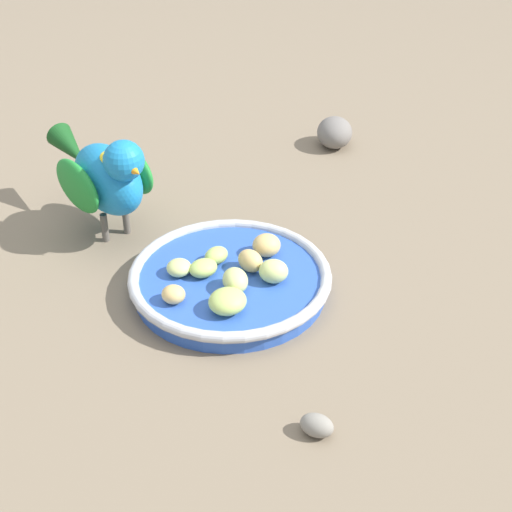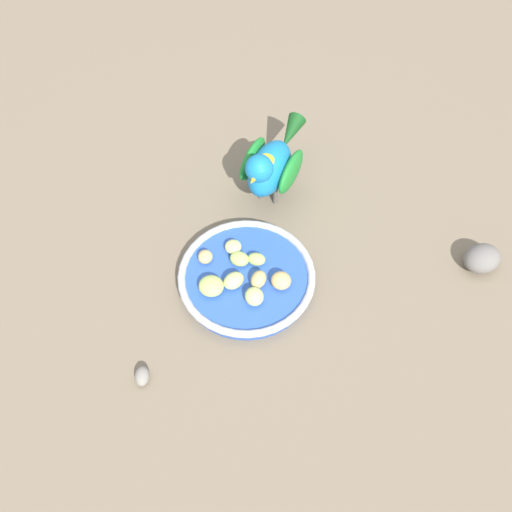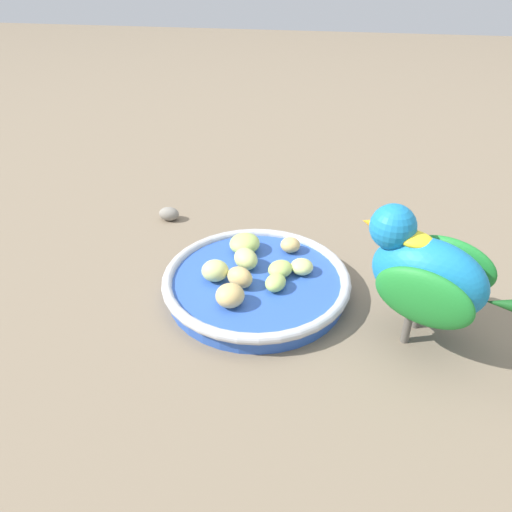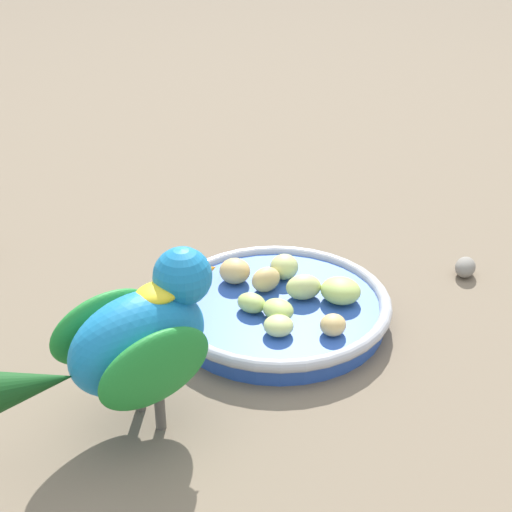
{
  "view_description": "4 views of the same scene",
  "coord_description": "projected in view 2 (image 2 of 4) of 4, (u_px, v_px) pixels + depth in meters",
  "views": [
    {
      "loc": [
        0.31,
        -0.58,
        0.5
      ],
      "look_at": [
        0.02,
        0.04,
        0.04
      ],
      "focal_mm": 54.86,
      "sensor_mm": 36.0,
      "label": 1
    },
    {
      "loc": [
        0.48,
        0.02,
        0.77
      ],
      "look_at": [
        -0.01,
        0.04,
        0.06
      ],
      "focal_mm": 39.72,
      "sensor_mm": 36.0,
      "label": 2
    },
    {
      "loc": [
        -0.08,
        0.47,
        0.35
      ],
      "look_at": [
        0.0,
        0.0,
        0.04
      ],
      "focal_mm": 34.04,
      "sensor_mm": 36.0,
      "label": 3
    },
    {
      "loc": [
        -0.57,
        -0.19,
        0.39
      ],
      "look_at": [
        0.02,
        0.05,
        0.06
      ],
      "focal_mm": 52.41,
      "sensor_mm": 36.0,
      "label": 4
    }
  ],
  "objects": [
    {
      "name": "apple_piece_5",
      "position": [
        234.0,
        281.0,
        0.87
      ],
      "size": [
        0.04,
        0.04,
        0.02
      ],
      "primitive_type": "ellipsoid",
      "rotation": [
        0.0,
        0.0,
        2.2
      ],
      "color": "#C6D17A",
      "rests_on": "feeding_bowl"
    },
    {
      "name": "apple_piece_1",
      "position": [
        211.0,
        286.0,
        0.86
      ],
      "size": [
        0.05,
        0.05,
        0.02
      ],
      "primitive_type": "ellipsoid",
      "rotation": [
        0.0,
        0.0,
        1.18
      ],
      "color": "#B2CC66",
      "rests_on": "feeding_bowl"
    },
    {
      "name": "apple_piece_3",
      "position": [
        259.0,
        279.0,
        0.87
      ],
      "size": [
        0.04,
        0.03,
        0.02
      ],
      "primitive_type": "ellipsoid",
      "rotation": [
        0.0,
        0.0,
        2.7
      ],
      "color": "tan",
      "rests_on": "feeding_bowl"
    },
    {
      "name": "rock_large",
      "position": [
        482.0,
        258.0,
        0.9
      ],
      "size": [
        0.07,
        0.07,
        0.04
      ],
      "primitive_type": "ellipsoid",
      "rotation": [
        0.0,
        0.0,
        1.94
      ],
      "color": "slate",
      "rests_on": "ground_plane"
    },
    {
      "name": "pebble_0",
      "position": [
        142.0,
        376.0,
        0.8
      ],
      "size": [
        0.03,
        0.02,
        0.02
      ],
      "primitive_type": "ellipsoid",
      "rotation": [
        0.0,
        0.0,
        0.01
      ],
      "color": "gray",
      "rests_on": "ground_plane"
    },
    {
      "name": "apple_piece_7",
      "position": [
        281.0,
        281.0,
        0.87
      ],
      "size": [
        0.04,
        0.04,
        0.02
      ],
      "primitive_type": "ellipsoid",
      "rotation": [
        0.0,
        0.0,
        4.07
      ],
      "color": "tan",
      "rests_on": "feeding_bowl"
    },
    {
      "name": "parrot",
      "position": [
        271.0,
        165.0,
        0.94
      ],
      "size": [
        0.19,
        0.13,
        0.14
      ],
      "rotation": [
        0.0,
        0.0,
        -0.47
      ],
      "color": "#59544C",
      "rests_on": "ground_plane"
    },
    {
      "name": "apple_piece_6",
      "position": [
        254.0,
        296.0,
        0.85
      ],
      "size": [
        0.04,
        0.04,
        0.02
      ],
      "primitive_type": "ellipsoid",
      "rotation": [
        0.0,
        0.0,
        0.26
      ],
      "color": "#C6D17A",
      "rests_on": "feeding_bowl"
    },
    {
      "name": "ground_plane",
      "position": [
        234.0,
        283.0,
        0.9
      ],
      "size": [
        4.0,
        4.0,
        0.0
      ],
      "primitive_type": "plane",
      "color": "#756651"
    },
    {
      "name": "apple_piece_8",
      "position": [
        205.0,
        257.0,
        0.9
      ],
      "size": [
        0.03,
        0.02,
        0.02
      ],
      "primitive_type": "ellipsoid",
      "rotation": [
        0.0,
        0.0,
        6.23
      ],
      "color": "tan",
      "rests_on": "feeding_bowl"
    },
    {
      "name": "apple_piece_2",
      "position": [
        233.0,
        247.0,
        0.91
      ],
      "size": [
        0.03,
        0.03,
        0.02
      ],
      "primitive_type": "ellipsoid",
      "rotation": [
        0.0,
        0.0,
        1.95
      ],
      "color": "#C6D17A",
      "rests_on": "feeding_bowl"
    },
    {
      "name": "apple_piece_0",
      "position": [
        239.0,
        259.0,
        0.89
      ],
      "size": [
        0.04,
        0.04,
        0.02
      ],
      "primitive_type": "ellipsoid",
      "rotation": [
        0.0,
        0.0,
        1.06
      ],
      "color": "#B2CC66",
      "rests_on": "feeding_bowl"
    },
    {
      "name": "apple_piece_4",
      "position": [
        257.0,
        259.0,
        0.89
      ],
      "size": [
        0.03,
        0.03,
        0.02
      ],
      "primitive_type": "ellipsoid",
      "rotation": [
        0.0,
        0.0,
        4.46
      ],
      "color": "#B2CC66",
      "rests_on": "feeding_bowl"
    },
    {
      "name": "feeding_bowl",
      "position": [
        247.0,
        278.0,
        0.89
      ],
      "size": [
        0.22,
        0.22,
        0.03
      ],
      "color": "#2D56B7",
      "rests_on": "ground_plane"
    }
  ]
}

